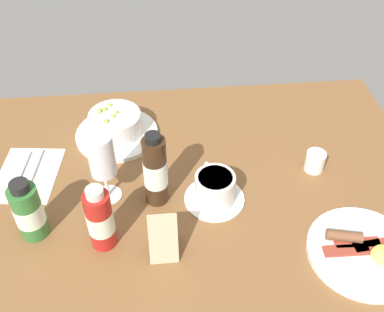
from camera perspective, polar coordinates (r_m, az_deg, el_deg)
The scene contains 11 objects.
ground_plane at distance 103.79cm, azimuth -0.04°, elevation -5.56°, with size 110.00×84.00×3.00cm, color brown.
porridge_bowl at distance 117.17cm, azimuth -9.45°, elevation 3.70°, with size 20.82×20.82×7.71cm.
cutlery_setting at distance 113.52cm, azimuth -19.81°, elevation -2.28°, with size 15.69×19.69×0.90cm.
coffee_cup at distance 99.72cm, azimuth 2.83°, elevation -4.08°, with size 13.34×13.80×7.01cm.
creamer_jug at distance 110.71cm, azimuth 15.01°, elevation -0.61°, with size 5.49×4.54×5.51cm.
wine_glass at distance 96.60cm, azimuth -11.16°, elevation -0.26°, with size 6.04×6.04×17.16cm.
sauce_bottle_green at distance 96.70cm, azimuth -19.66°, elevation -6.48°, with size 5.80×5.80×14.52cm.
sauce_bottle_brown at distance 96.10cm, azimuth -4.57°, elevation -1.96°, with size 5.09×5.09×18.44cm.
sauce_bottle_red at distance 90.95cm, azimuth -11.34°, elevation -7.71°, with size 5.27×5.27×15.44cm.
breakfast_plate at distance 98.19cm, azimuth 20.57°, elevation -11.02°, with size 22.06×22.06×3.70cm.
menu_card at distance 89.86cm, azimuth -3.64°, elevation -9.43°, with size 5.61×7.36×10.39cm.
Camera 1 is at (6.40, 68.77, 75.96)cm, focal length 42.94 mm.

